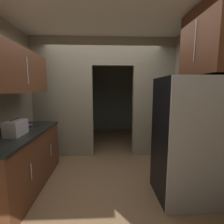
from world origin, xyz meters
The scene contains 10 objects.
ground centered at (0.00, 0.00, 0.00)m, with size 20.00×20.00×0.00m, color brown.
kitchen_overhead_slab centered at (0.00, 0.39, 2.71)m, with size 3.60×6.63×0.06m, color silver.
kitchen_partition centered at (-0.06, 1.31, 1.43)m, with size 3.20×0.12×2.68m.
adjoining_room_shell centered at (0.00, 3.04, 1.34)m, with size 3.20×2.53×2.68m.
refrigerator centered at (1.19, -0.27, 0.86)m, with size 0.85×0.74×1.71m.
lower_cabinet_run centered at (-1.27, 0.03, 0.45)m, with size 0.65×1.78×0.90m.
upper_cabinet_counterside centered at (-1.27, 0.03, 1.82)m, with size 0.36×1.60×0.64m.
upper_cabinet_fridgeside centered at (1.42, -0.17, 2.20)m, with size 0.36×0.93×0.92m.
boombox centered at (-1.25, -0.11, 1.01)m, with size 0.20×0.36×0.24m.
book_stack centered at (-1.27, 0.27, 0.94)m, with size 0.14×0.16×0.07m.
Camera 1 is at (0.02, -2.40, 1.55)m, focal length 25.96 mm.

